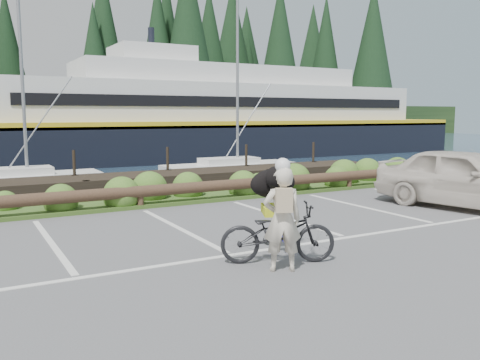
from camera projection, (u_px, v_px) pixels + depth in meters
name	position (u px, v px, depth m)	size (l,w,h in m)	color
ground	(221.00, 250.00, 9.15)	(72.00, 72.00, 0.00)	#515153
vegetation_strip	(133.00, 203.00, 13.74)	(34.00, 1.60, 0.10)	#3D5B21
log_rail	(141.00, 209.00, 13.14)	(32.00, 0.30, 0.60)	#443021
bicycle	(278.00, 233.00, 8.31)	(0.66, 1.88, 0.99)	black
cyclist	(282.00, 219.00, 7.83)	(0.60, 0.39, 1.63)	beige
dog	(273.00, 183.00, 8.81)	(0.88, 0.43, 0.51)	black
parked_car	(466.00, 178.00, 13.10)	(1.86, 4.62, 1.57)	beige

